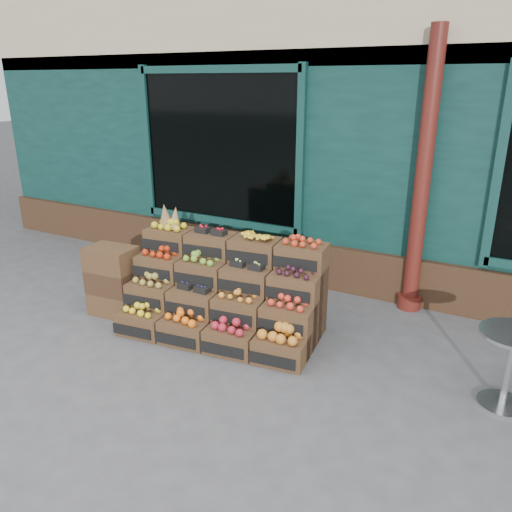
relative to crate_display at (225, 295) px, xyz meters
The scene contains 6 objects.
ground 0.80m from the crate_display, 45.70° to the right, with size 60.00×60.00×0.00m, color #4C4C4F.
shop_facade 5.05m from the crate_display, 84.01° to the left, with size 12.00×6.24×4.80m.
crate_display is the anchor object (origin of this frame).
spare_crates 1.39m from the crate_display, 168.07° to the right, with size 0.58×0.43×0.83m.
bistro_table 2.83m from the crate_display, ahead, with size 0.56×0.56×0.70m.
shopkeeper 2.43m from the crate_display, 114.84° to the left, with size 0.77×0.51×2.12m, color #164D1D.
Camera 1 is at (2.24, -3.74, 2.63)m, focal length 35.00 mm.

